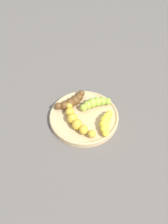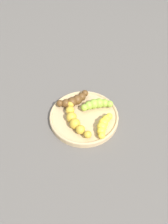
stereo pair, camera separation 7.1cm
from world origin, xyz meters
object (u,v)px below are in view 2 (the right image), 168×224
fruit_bowl (84,117)px  banana_green (97,104)px  banana_yellow (104,125)px  banana_overripe (74,100)px  banana_spotted (75,120)px

fruit_bowl → banana_green: bearing=112.8°
fruit_bowl → banana_green: size_ratio=2.09×
fruit_bowl → banana_green: 0.06m
banana_yellow → banana_overripe: bearing=-26.9°
banana_spotted → banana_yellow: size_ratio=1.88×
banana_spotted → banana_yellow: banana_spotted is taller
banana_green → fruit_bowl: bearing=118.7°
banana_spotted → banana_overripe: 0.09m
banana_yellow → banana_green: bearing=-57.1°
banana_green → banana_spotted: bearing=122.2°
banana_spotted → banana_yellow: 0.10m
banana_spotted → banana_green: bearing=-161.1°
banana_spotted → banana_green: 0.11m
fruit_bowl → banana_overripe: bearing=-164.6°
fruit_bowl → banana_overripe: size_ratio=1.94×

